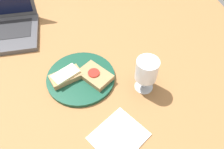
{
  "coord_description": "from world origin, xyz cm",
  "views": [
    {
      "loc": [
        -4.5,
        -52.0,
        66.26
      ],
      "look_at": [
        4.67,
        -4.32,
        8.0
      ],
      "focal_mm": 35.0,
      "sensor_mm": 36.0,
      "label": 1
    }
  ],
  "objects_px": {
    "plate": "(81,79)",
    "napkin": "(119,136)",
    "wine_glass": "(146,71)",
    "laptop": "(0,24)",
    "sandwich_with_cheese": "(66,75)",
    "sandwich_with_tomato": "(95,75)"
  },
  "relations": [
    {
      "from": "sandwich_with_tomato",
      "to": "napkin",
      "type": "relative_size",
      "value": 0.93
    },
    {
      "from": "sandwich_with_tomato",
      "to": "sandwich_with_cheese",
      "type": "xyz_separation_m",
      "value": [
        -0.1,
        0.02,
        0.0
      ]
    },
    {
      "from": "sandwich_with_tomato",
      "to": "napkin",
      "type": "xyz_separation_m",
      "value": [
        0.04,
        -0.23,
        -0.02
      ]
    },
    {
      "from": "wine_glass",
      "to": "laptop",
      "type": "bearing_deg",
      "value": 141.75
    },
    {
      "from": "sandwich_with_cheese",
      "to": "laptop",
      "type": "relative_size",
      "value": 0.41
    },
    {
      "from": "sandwich_with_cheese",
      "to": "napkin",
      "type": "xyz_separation_m",
      "value": [
        0.14,
        -0.25,
        -0.02
      ]
    },
    {
      "from": "sandwich_with_cheese",
      "to": "wine_glass",
      "type": "relative_size",
      "value": 0.94
    },
    {
      "from": "sandwich_with_tomato",
      "to": "napkin",
      "type": "distance_m",
      "value": 0.24
    },
    {
      "from": "sandwich_with_cheese",
      "to": "laptop",
      "type": "distance_m",
      "value": 0.43
    },
    {
      "from": "plate",
      "to": "wine_glass",
      "type": "height_order",
      "value": "wine_glass"
    },
    {
      "from": "sandwich_with_tomato",
      "to": "sandwich_with_cheese",
      "type": "relative_size",
      "value": 1.13
    },
    {
      "from": "sandwich_with_tomato",
      "to": "laptop",
      "type": "xyz_separation_m",
      "value": [
        -0.37,
        0.35,
        0.02
      ]
    },
    {
      "from": "napkin",
      "to": "plate",
      "type": "bearing_deg",
      "value": 110.31
    },
    {
      "from": "plate",
      "to": "napkin",
      "type": "distance_m",
      "value": 0.26
    },
    {
      "from": "sandwich_with_cheese",
      "to": "laptop",
      "type": "height_order",
      "value": "laptop"
    },
    {
      "from": "wine_glass",
      "to": "laptop",
      "type": "distance_m",
      "value": 0.68
    },
    {
      "from": "napkin",
      "to": "wine_glass",
      "type": "bearing_deg",
      "value": 52.74
    },
    {
      "from": "wine_glass",
      "to": "laptop",
      "type": "height_order",
      "value": "laptop"
    },
    {
      "from": "plate",
      "to": "laptop",
      "type": "height_order",
      "value": "laptop"
    },
    {
      "from": "sandwich_with_tomato",
      "to": "sandwich_with_cheese",
      "type": "distance_m",
      "value": 0.11
    },
    {
      "from": "plate",
      "to": "napkin",
      "type": "bearing_deg",
      "value": -69.69
    },
    {
      "from": "sandwich_with_cheese",
      "to": "wine_glass",
      "type": "xyz_separation_m",
      "value": [
        0.27,
        -0.09,
        0.06
      ]
    }
  ]
}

